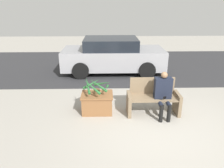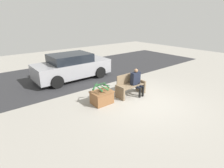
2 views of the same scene
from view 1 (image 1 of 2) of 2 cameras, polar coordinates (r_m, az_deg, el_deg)
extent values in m
plane|color=#9E998E|center=(5.59, 12.06, -11.74)|extent=(30.00, 30.00, 0.00)
cube|color=#2D2D30|center=(10.79, 5.34, 4.94)|extent=(20.00, 6.00, 0.01)
cube|color=#7A664C|center=(6.08, 4.43, -5.21)|extent=(0.09, 0.57, 0.60)
cube|color=#7A664C|center=(6.36, 16.63, -4.87)|extent=(0.09, 0.57, 0.60)
cube|color=#7A664C|center=(6.11, 10.78, -3.55)|extent=(1.26, 0.53, 0.04)
cube|color=#7A664C|center=(6.25, 10.45, -0.37)|extent=(1.26, 0.04, 0.48)
cube|color=black|center=(6.00, 13.17, -1.01)|extent=(0.46, 0.22, 0.57)
sphere|color=#8C6647|center=(5.86, 13.51, 2.30)|extent=(0.17, 0.17, 0.17)
cylinder|color=black|center=(5.93, 12.40, -4.83)|extent=(0.11, 0.41, 0.11)
cylinder|color=black|center=(5.98, 14.33, -4.77)|extent=(0.11, 0.41, 0.11)
cylinder|color=black|center=(5.84, 12.70, -7.52)|extent=(0.10, 0.10, 0.48)
cylinder|color=black|center=(5.90, 14.67, -7.43)|extent=(0.10, 0.10, 0.48)
cube|color=black|center=(5.87, 13.55, -3.54)|extent=(0.07, 0.09, 0.12)
cube|color=brown|center=(6.20, -3.88, -4.94)|extent=(0.83, 0.62, 0.54)
cube|color=brown|center=(6.09, -3.93, -2.81)|extent=(0.88, 0.67, 0.04)
cylinder|color=brown|center=(6.06, -3.96, -2.02)|extent=(0.17, 0.17, 0.14)
cone|color=#26602D|center=(5.98, -1.34, -0.86)|extent=(0.11, 0.58, 0.21)
cone|color=#26602D|center=(6.20, -2.54, 0.18)|extent=(0.52, 0.38, 0.25)
cone|color=#26602D|center=(6.22, -5.34, 0.08)|extent=(0.51, 0.39, 0.24)
cone|color=#26602D|center=(5.94, -6.36, -0.38)|extent=(0.21, 0.54, 0.35)
cone|color=#26602D|center=(5.78, -5.20, -0.77)|extent=(0.50, 0.31, 0.38)
cone|color=#26602D|center=(5.77, -3.47, -0.40)|extent=(0.48, 0.22, 0.44)
cube|color=#99999E|center=(9.57, 0.34, 6.79)|extent=(4.32, 1.80, 0.81)
cube|color=black|center=(9.43, -0.32, 10.54)|extent=(2.25, 1.66, 0.46)
cylinder|color=black|center=(8.93, 9.16, 3.54)|extent=(0.68, 0.18, 0.68)
cylinder|color=black|center=(10.64, 7.48, 6.47)|extent=(0.68, 0.18, 0.68)
cylinder|color=black|center=(8.84, -8.21, 3.42)|extent=(0.68, 0.18, 0.68)
cylinder|color=black|center=(10.56, -7.14, 6.39)|extent=(0.68, 0.18, 0.68)
camera|label=2|loc=(4.14, -91.63, 5.20)|focal=28.00mm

